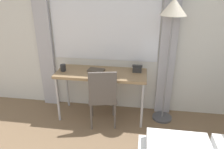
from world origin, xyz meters
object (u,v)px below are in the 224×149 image
desk (101,76)px  desk_chair (103,95)px  telephone (137,69)px  book (96,70)px  standing_lamp (172,22)px  mug (63,68)px

desk → desk_chair: desk_chair is taller
telephone → book: (-0.61, -0.08, -0.03)m
desk → standing_lamp: standing_lamp is taller
desk_chair → mug: desk_chair is taller
standing_lamp → book: standing_lamp is taller
desk → book: bearing=154.5°
book → standing_lamp: bearing=1.1°
standing_lamp → telephone: (-0.43, 0.06, -0.71)m
standing_lamp → telephone: standing_lamp is taller
standing_lamp → mug: bearing=-176.6°
mug → standing_lamp: bearing=3.4°
telephone → mug: 1.11m
desk_chair → standing_lamp: bearing=6.7°
standing_lamp → desk: bearing=-176.5°
desk_chair → book: (-0.15, 0.28, 0.25)m
mug → book: bearing=8.4°
book → mug: mug is taller
standing_lamp → telephone: size_ratio=12.01×
desk → telephone: size_ratio=8.90×
standing_lamp → book: 1.28m
desk → standing_lamp: size_ratio=0.74×
desk → desk_chair: bearing=-75.0°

